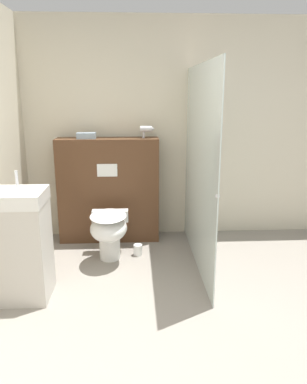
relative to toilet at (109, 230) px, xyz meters
name	(u,v)px	position (x,y,z in m)	size (l,w,h in m)	color
ground_plane	(153,370)	(0.36, -1.61, -0.33)	(12.00, 12.00, 0.00)	gray
wall_back	(142,130)	(0.36, 0.80, 0.92)	(8.00, 0.06, 2.50)	beige
partition_panel	(109,190)	(-0.03, 0.59, 0.26)	(1.14, 0.28, 1.19)	#51331E
shower_glass	(199,169)	(0.88, -0.09, 0.63)	(0.04, 1.71, 1.93)	silver
toilet	(109,230)	(0.00, 0.00, 0.00)	(0.38, 0.57, 0.51)	white
sink_vanity	(19,245)	(-0.69, -0.66, 0.13)	(0.48, 0.41, 1.07)	beige
hair_drier	(147,129)	(0.41, 0.59, 0.95)	(0.16, 0.07, 0.13)	#B7B7BC
folded_towel	(86,136)	(-0.25, 0.57, 0.89)	(0.20, 0.13, 0.06)	#8C9EAD
spare_toilet_roll	(138,250)	(0.29, 0.11, -0.27)	(0.09, 0.09, 0.12)	white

